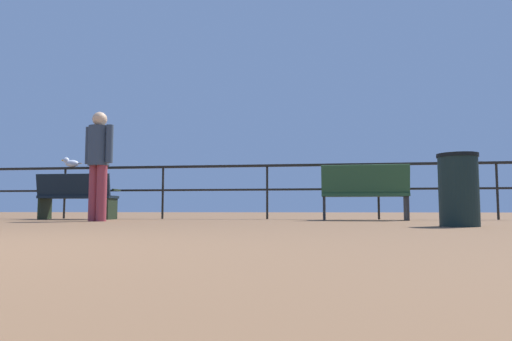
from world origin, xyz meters
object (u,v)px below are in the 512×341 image
(trash_bin, at_px, (459,190))
(bench_near_right, at_px, (365,190))
(person_by_bench, at_px, (99,158))
(seagull_on_rail, at_px, (71,163))
(bench_near_left, at_px, (76,195))

(trash_bin, bearing_deg, bench_near_right, 104.82)
(person_by_bench, distance_m, seagull_on_rail, 2.67)
(bench_near_left, xyz_separation_m, bench_near_right, (5.38, -0.01, 0.05))
(seagull_on_rail, bearing_deg, trash_bin, -28.84)
(person_by_bench, bearing_deg, bench_near_left, 130.32)
(seagull_on_rail, height_order, trash_bin, seagull_on_rail)
(bench_near_left, xyz_separation_m, trash_bin, (6.14, -2.87, -0.06))
(bench_near_left, distance_m, person_by_bench, 1.72)
(bench_near_right, bearing_deg, trash_bin, -75.18)
(bench_near_right, relative_size, trash_bin, 1.85)
(seagull_on_rail, distance_m, trash_bin, 7.74)
(bench_near_left, relative_size, trash_bin, 1.78)
(bench_near_left, relative_size, bench_near_right, 0.96)
(bench_near_left, relative_size, person_by_bench, 0.81)
(person_by_bench, relative_size, trash_bin, 2.19)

